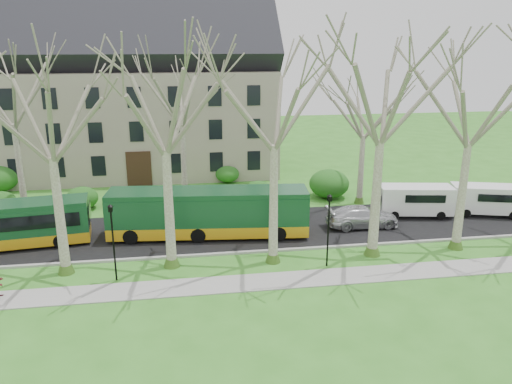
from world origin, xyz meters
TOP-DOWN VIEW (x-y plane):
  - ground at (0.00, 0.00)m, footprint 120.00×120.00m
  - sidewalk at (0.00, -2.50)m, footprint 70.00×2.00m
  - road at (0.00, 5.50)m, footprint 80.00×8.00m
  - curb at (0.00, 1.50)m, footprint 80.00×0.25m
  - building at (-6.00, 24.00)m, footprint 26.50×12.20m
  - tree_row_verge at (0.00, 0.30)m, footprint 49.00×7.00m
  - tree_row_far at (-1.33, 11.00)m, footprint 33.00×7.00m
  - lamp_row at (-0.00, -1.00)m, footprint 36.22×0.22m
  - hedges at (-4.67, 14.00)m, footprint 30.60×8.60m
  - bus_follow at (-0.53, 4.75)m, footprint 13.37×4.03m
  - sedan at (10.28, 4.77)m, footprint 5.10×2.08m
  - van_a at (14.93, 6.34)m, footprint 5.56×2.79m
  - van_b at (20.45, 5.78)m, footprint 5.53×3.26m

SIDE VIEW (x-z plane):
  - ground at x=0.00m, z-range 0.00..0.00m
  - sidewalk at x=0.00m, z-range 0.00..0.06m
  - road at x=0.00m, z-range 0.00..0.06m
  - curb at x=0.00m, z-range 0.00..0.14m
  - sedan at x=10.28m, z-range 0.06..1.54m
  - hedges at x=-4.67m, z-range 0.00..2.00m
  - van_b at x=20.45m, z-range 0.06..2.33m
  - van_a at x=14.93m, z-range 0.06..2.38m
  - bus_follow at x=-0.53m, z-range 0.06..3.35m
  - lamp_row at x=0.00m, z-range 0.42..4.72m
  - tree_row_far at x=-1.33m, z-range 0.00..12.00m
  - tree_row_verge at x=0.00m, z-range 0.00..14.00m
  - building at x=-6.00m, z-range 0.07..16.07m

